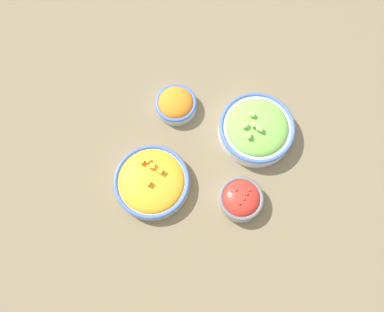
{
  "coord_description": "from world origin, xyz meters",
  "views": [
    {
      "loc": [
        -0.06,
        0.3,
        1.04
      ],
      "look_at": [
        0.0,
        0.0,
        0.03
      ],
      "focal_mm": 35.0,
      "sensor_mm": 36.0,
      "label": 1
    }
  ],
  "objects": [
    {
      "name": "bowl_lettuce",
      "position": [
        -0.17,
        -0.11,
        0.03
      ],
      "size": [
        0.22,
        0.22,
        0.08
      ],
      "color": "silver",
      "rests_on": "ground_plane"
    },
    {
      "name": "bowl_carrots",
      "position": [
        0.08,
        -0.15,
        0.03
      ],
      "size": [
        0.12,
        0.12,
        0.06
      ],
      "color": "#B2C1CC",
      "rests_on": "ground_plane"
    },
    {
      "name": "bowl_squash",
      "position": [
        0.1,
        0.09,
        0.03
      ],
      "size": [
        0.21,
        0.21,
        0.07
      ],
      "color": "beige",
      "rests_on": "ground_plane"
    },
    {
      "name": "ground_plane",
      "position": [
        0.0,
        0.0,
        0.0
      ],
      "size": [
        3.0,
        3.0,
        0.0
      ],
      "primitive_type": "plane",
      "color": "#75664C"
    },
    {
      "name": "bowl_cherry_tomatoes",
      "position": [
        -0.15,
        0.1,
        0.03
      ],
      "size": [
        0.12,
        0.12,
        0.07
      ],
      "color": "beige",
      "rests_on": "ground_plane"
    }
  ]
}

